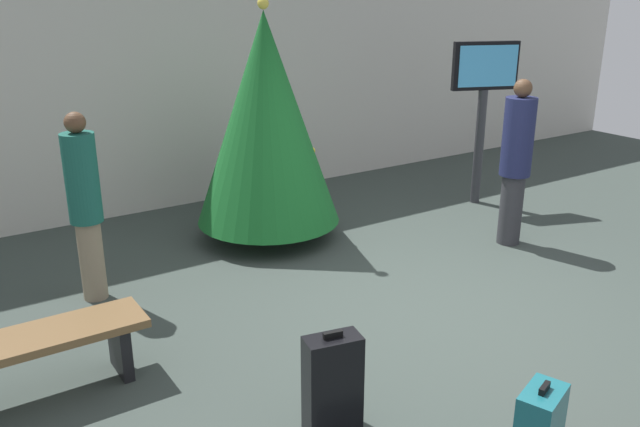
{
  "coord_description": "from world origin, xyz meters",
  "views": [
    {
      "loc": [
        -3.65,
        -3.78,
        2.7
      ],
      "look_at": [
        -0.79,
        0.58,
        0.9
      ],
      "focal_mm": 36.76,
      "sensor_mm": 36.0,
      "label": 1
    }
  ],
  "objects_px": {
    "waiting_bench": "(39,350)",
    "suitcase_1": "(333,385)",
    "holiday_tree": "(266,120)",
    "traveller_0": "(85,203)",
    "traveller_1": "(516,159)",
    "flight_info_kiosk": "(483,93)"
  },
  "relations": [
    {
      "from": "waiting_bench",
      "to": "suitcase_1",
      "type": "distance_m",
      "value": 2.04
    },
    {
      "from": "waiting_bench",
      "to": "holiday_tree",
      "type": "bearing_deg",
      "value": 33.06
    },
    {
      "from": "traveller_0",
      "to": "traveller_1",
      "type": "distance_m",
      "value": 4.39
    },
    {
      "from": "holiday_tree",
      "to": "suitcase_1",
      "type": "relative_size",
      "value": 3.64
    },
    {
      "from": "flight_info_kiosk",
      "to": "waiting_bench",
      "type": "distance_m",
      "value": 6.01
    },
    {
      "from": "traveller_1",
      "to": "suitcase_1",
      "type": "bearing_deg",
      "value": -154.8
    },
    {
      "from": "flight_info_kiosk",
      "to": "waiting_bench",
      "type": "height_order",
      "value": "flight_info_kiosk"
    },
    {
      "from": "traveller_1",
      "to": "holiday_tree",
      "type": "bearing_deg",
      "value": 143.55
    },
    {
      "from": "holiday_tree",
      "to": "flight_info_kiosk",
      "type": "bearing_deg",
      "value": -6.76
    },
    {
      "from": "traveller_0",
      "to": "traveller_1",
      "type": "xyz_separation_m",
      "value": [
        4.24,
        -1.13,
        0.04
      ]
    },
    {
      "from": "flight_info_kiosk",
      "to": "suitcase_1",
      "type": "relative_size",
      "value": 2.9
    },
    {
      "from": "holiday_tree",
      "to": "flight_info_kiosk",
      "type": "height_order",
      "value": "holiday_tree"
    },
    {
      "from": "holiday_tree",
      "to": "waiting_bench",
      "type": "relative_size",
      "value": 1.8
    },
    {
      "from": "waiting_bench",
      "to": "traveller_0",
      "type": "xyz_separation_m",
      "value": [
        0.72,
        1.36,
        0.56
      ]
    },
    {
      "from": "traveller_0",
      "to": "suitcase_1",
      "type": "xyz_separation_m",
      "value": [
        0.74,
        -2.77,
        -0.58
      ]
    },
    {
      "from": "suitcase_1",
      "to": "flight_info_kiosk",
      "type": "bearing_deg",
      "value": 34.17
    },
    {
      "from": "holiday_tree",
      "to": "waiting_bench",
      "type": "height_order",
      "value": "holiday_tree"
    },
    {
      "from": "holiday_tree",
      "to": "flight_info_kiosk",
      "type": "distance_m",
      "value": 2.95
    },
    {
      "from": "flight_info_kiosk",
      "to": "waiting_bench",
      "type": "relative_size",
      "value": 1.43
    },
    {
      "from": "suitcase_1",
      "to": "traveller_0",
      "type": "bearing_deg",
      "value": 105.02
    },
    {
      "from": "holiday_tree",
      "to": "suitcase_1",
      "type": "height_order",
      "value": "holiday_tree"
    },
    {
      "from": "traveller_0",
      "to": "suitcase_1",
      "type": "distance_m",
      "value": 2.93
    }
  ]
}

